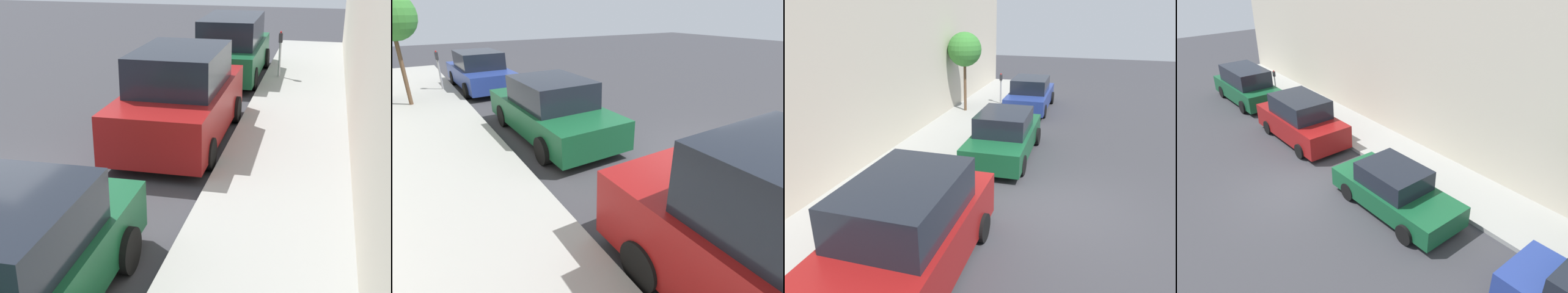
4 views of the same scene
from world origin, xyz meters
The scene contains 5 objects.
sidewalk centered at (4.71, 0.00, 0.07)m, with size 2.42×32.00×0.15m.
parked_sedan_second centered at (2.18, -3.01, 0.73)m, with size 1.92×4.54×1.54m.
parked_suv_third centered at (2.40, 3.42, 0.93)m, with size 2.08×4.82×1.98m.
parked_minivan_fourth centered at (2.41, 9.54, 0.92)m, with size 2.02×4.94×1.90m.
parking_meter_far centered at (3.95, 9.24, 1.00)m, with size 0.11×0.15×1.38m.
Camera 1 is at (5.32, -7.33, 4.01)m, focal length 50.00 mm.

